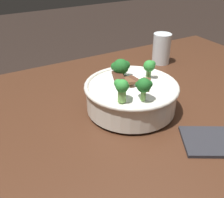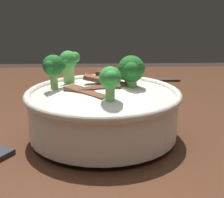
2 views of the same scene
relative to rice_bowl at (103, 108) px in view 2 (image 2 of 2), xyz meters
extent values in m
cube|color=#472819|center=(0.02, -0.12, -0.08)|extent=(1.25, 1.06, 0.06)
cube|color=#472819|center=(-0.52, 0.33, -0.48)|extent=(0.09, 0.09, 0.74)
cylinder|color=silver|center=(0.00, 0.00, -0.05)|extent=(0.11, 0.11, 0.01)
cylinder|color=silver|center=(0.00, 0.00, -0.01)|extent=(0.24, 0.24, 0.07)
torus|color=silver|center=(0.00, 0.00, 0.02)|extent=(0.25, 0.25, 0.01)
ellipsoid|color=white|center=(0.00, 0.00, 0.00)|extent=(0.22, 0.22, 0.07)
cube|color=#4C2B1E|center=(-0.03, 0.02, 0.05)|extent=(0.05, 0.07, 0.01)
cube|color=brown|center=(0.03, -0.02, 0.03)|extent=(0.07, 0.07, 0.01)
cube|color=brown|center=(-0.01, 0.00, 0.04)|extent=(0.03, 0.07, 0.02)
cube|color=#563323|center=(0.01, -0.01, 0.03)|extent=(0.03, 0.07, 0.01)
cylinder|color=#7AB256|center=(-0.02, -0.08, 0.04)|extent=(0.01, 0.01, 0.03)
sphere|color=#1E6023|center=(-0.02, -0.08, 0.07)|extent=(0.03, 0.03, 0.03)
sphere|color=#1E6023|center=(-0.01, -0.08, 0.07)|extent=(0.02, 0.02, 0.02)
sphere|color=#1E6023|center=(-0.03, -0.07, 0.06)|extent=(0.02, 0.02, 0.02)
cylinder|color=#5B9947|center=(0.06, 0.01, 0.04)|extent=(0.01, 0.01, 0.03)
sphere|color=green|center=(0.06, 0.01, 0.06)|extent=(0.03, 0.03, 0.03)
sphere|color=green|center=(0.07, 0.01, 0.07)|extent=(0.02, 0.02, 0.02)
sphere|color=green|center=(0.06, 0.02, 0.06)|extent=(0.02, 0.02, 0.02)
cylinder|color=#7AB256|center=(-0.07, -0.06, 0.04)|extent=(0.02, 0.02, 0.03)
sphere|color=green|center=(-0.07, -0.06, 0.07)|extent=(0.03, 0.03, 0.03)
sphere|color=green|center=(-0.06, -0.06, 0.06)|extent=(0.01, 0.01, 0.01)
sphere|color=green|center=(-0.07, -0.05, 0.07)|extent=(0.02, 0.02, 0.02)
cylinder|color=#7AB256|center=(-0.01, 0.04, 0.04)|extent=(0.02, 0.02, 0.02)
sphere|color=#1E6023|center=(-0.01, 0.04, 0.06)|extent=(0.04, 0.04, 0.04)
sphere|color=#1E6023|center=(0.01, 0.04, 0.06)|extent=(0.02, 0.02, 0.02)
sphere|color=#1E6023|center=(-0.02, 0.06, 0.06)|extent=(0.02, 0.02, 0.02)
cylinder|color=#28231E|center=(-0.40, 0.10, -0.05)|extent=(0.03, 0.24, 0.01)
cylinder|color=#28231E|center=(-0.39, 0.10, -0.05)|extent=(0.01, 0.24, 0.01)
camera|label=1|loc=(-0.36, -0.54, 0.36)|focal=45.01mm
camera|label=2|loc=(0.51, 0.00, 0.17)|focal=53.36mm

